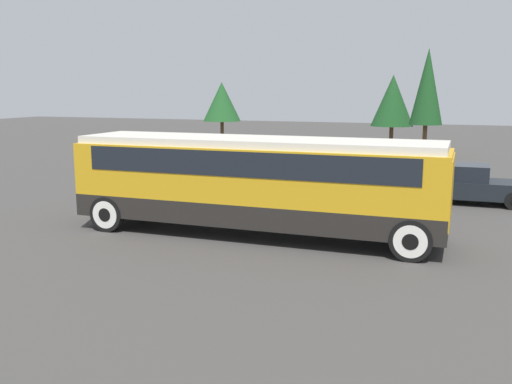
{
  "coord_description": "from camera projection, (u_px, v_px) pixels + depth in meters",
  "views": [
    {
      "loc": [
        5.76,
        -15.66,
        4.32
      ],
      "look_at": [
        0.0,
        0.0,
        1.31
      ],
      "focal_mm": 40.0,
      "sensor_mm": 36.0,
      "label": 1
    }
  ],
  "objects": [
    {
      "name": "ground_plane",
      "position": [
        256.0,
        235.0,
        17.19
      ],
      "size": [
        120.0,
        120.0,
        0.0
      ],
      "primitive_type": "plane",
      "color": "#423F3D"
    },
    {
      "name": "parked_car_mid",
      "position": [
        457.0,
        183.0,
        22.06
      ],
      "size": [
        4.79,
        1.9,
        1.49
      ],
      "color": "black",
      "rests_on": "ground_plane"
    },
    {
      "name": "tour_bus",
      "position": [
        259.0,
        177.0,
        16.84
      ],
      "size": [
        11.01,
        2.66,
        2.92
      ],
      "color": "black",
      "rests_on": "ground_plane"
    },
    {
      "name": "parked_car_near",
      "position": [
        279.0,
        176.0,
        23.97
      ],
      "size": [
        4.71,
        1.94,
        1.45
      ],
      "color": "silver",
      "rests_on": "ground_plane"
    },
    {
      "name": "tree_left",
      "position": [
        393.0,
        101.0,
        39.52
      ],
      "size": [
        2.93,
        2.93,
        5.33
      ],
      "color": "brown",
      "rests_on": "ground_plane"
    },
    {
      "name": "tree_center",
      "position": [
        222.0,
        102.0,
        45.89
      ],
      "size": [
        3.03,
        3.03,
        4.91
      ],
      "color": "brown",
      "rests_on": "ground_plane"
    },
    {
      "name": "tree_right",
      "position": [
        427.0,
        87.0,
        36.33
      ],
      "size": [
        2.08,
        2.08,
        6.92
      ],
      "color": "brown",
      "rests_on": "ground_plane"
    }
  ]
}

